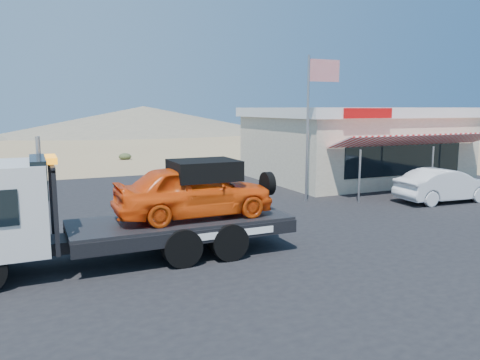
% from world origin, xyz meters
% --- Properties ---
extents(ground, '(120.00, 120.00, 0.00)m').
position_xyz_m(ground, '(0.00, 0.00, 0.00)').
color(ground, '#967755').
rests_on(ground, ground).
extents(asphalt_lot, '(32.00, 24.00, 0.02)m').
position_xyz_m(asphalt_lot, '(2.00, 3.00, 0.01)').
color(asphalt_lot, black).
rests_on(asphalt_lot, ground).
extents(tow_truck, '(8.27, 2.45, 2.76)m').
position_xyz_m(tow_truck, '(-3.77, -0.29, 1.49)').
color(tow_truck, black).
rests_on(tow_truck, asphalt_lot).
extents(white_sedan, '(4.30, 1.74, 1.39)m').
position_xyz_m(white_sedan, '(9.86, 1.97, 0.71)').
color(white_sedan, silver).
rests_on(white_sedan, asphalt_lot).
extents(jerky_store, '(10.40, 9.97, 3.90)m').
position_xyz_m(jerky_store, '(10.50, 8.97, 1.99)').
color(jerky_store, '#C0AE91').
rests_on(jerky_store, asphalt_lot).
extents(flagpole, '(1.55, 0.10, 6.00)m').
position_xyz_m(flagpole, '(4.93, 4.50, 3.76)').
color(flagpole, '#99999E').
rests_on(flagpole, asphalt_lot).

